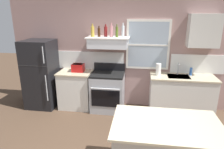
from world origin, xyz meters
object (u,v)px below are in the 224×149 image
Objects in this scene: bottle_rose_pink at (111,31)px; bottle_olive_oil_square at (117,32)px; bottle_champagne_gold_foil at (93,31)px; bottle_brown_stout at (99,32)px; bottle_red_label_wine at (106,31)px; dish_soap_bottle at (191,71)px; paper_towel_roll at (158,69)px; toaster at (78,68)px; bottle_clear_tall at (123,31)px; stove_range at (108,91)px; refrigerator at (41,74)px.

bottle_olive_oil_square is (0.13, -0.02, -0.01)m from bottle_rose_pink.
bottle_brown_stout is at bearing 15.47° from bottle_champagne_gold_foil.
bottle_red_label_wine is 1.54× the size of dish_soap_bottle.
bottle_brown_stout is 0.88× the size of paper_towel_roll.
bottle_brown_stout is at bearing 4.50° from toaster.
bottle_brown_stout is 0.41m from bottle_olive_oil_square.
stove_range is at bearing -168.48° from bottle_clear_tall.
bottle_olive_oil_square is (0.55, 0.01, -0.00)m from bottle_champagne_gold_foil.
toaster is at bearing -175.50° from bottle_brown_stout.
bottle_champagne_gold_foil reaches higher than bottle_olive_oil_square.
bottle_olive_oil_square is (0.26, -0.08, 0.00)m from bottle_red_label_wine.
bottle_olive_oil_square is 1.26m from paper_towel_roll.
refrigerator reaches higher than dish_soap_bottle.
toaster is 1.37m from bottle_clear_tall.
bottle_clear_tall reaches higher than dish_soap_bottle.
toaster is 1.26m from bottle_olive_oil_square.
dish_soap_bottle is (1.68, 0.07, -0.86)m from bottle_olive_oil_square.
bottle_red_label_wine is at bearing 179.77° from dish_soap_bottle.
bottle_rose_pink is 0.98× the size of bottle_clear_tall.
stove_range is 1.45m from bottle_clear_tall.
bottle_red_label_wine is (1.59, 0.17, 1.03)m from refrigerator.
bottle_brown_stout is (0.14, 0.04, -0.02)m from bottle_champagne_gold_foil.
stove_range and dish_soap_bottle have the same top height.
bottle_red_label_wine is at bearing 7.72° from toaster.
bottle_rose_pink is (0.28, -0.00, 0.03)m from bottle_brown_stout.
bottle_red_label_wine is at bearing 17.18° from bottle_champagne_gold_foil.
stove_range is 1.96m from dish_soap_bottle.
refrigerator is at bearing -177.36° from bottle_clear_tall.
bottle_red_label_wine is 1.47m from paper_towel_roll.
dish_soap_bottle is at bearing 7.84° from paper_towel_roll.
stove_range is at bearing -175.82° from dish_soap_bottle.
bottle_brown_stout is (1.44, 0.12, 1.02)m from refrigerator.
bottle_rose_pink is at bearing 170.01° from bottle_olive_oil_square.
refrigerator is at bearing -173.95° from bottle_red_label_wine.
bottle_olive_oil_square reaches higher than bottle_red_label_wine.
bottle_red_label_wine is at bearing 18.81° from bottle_brown_stout.
bottle_rose_pink is (1.72, 0.12, 1.05)m from refrigerator.
bottle_olive_oil_square is at bearing 179.45° from bottle_clear_tall.
refrigerator is 2.25m from bottle_clear_tall.
stove_range is 3.94× the size of bottle_red_label_wine.
bottle_rose_pink is at bearing 4.74° from bottle_champagne_gold_foil.
bottle_champagne_gold_foil is at bearing -179.08° from bottle_clear_tall.
bottle_champagne_gold_foil is 0.92× the size of bottle_clear_tall.
bottle_clear_tall is (1.06, 0.01, 0.87)m from toaster.
bottle_olive_oil_square is at bearing -3.68° from bottle_brown_stout.
bottle_clear_tall is at bearing 177.81° from paper_towel_roll.
stove_range is 4.59× the size of bottle_brown_stout.
bottle_clear_tall is (1.99, 0.09, 1.05)m from refrigerator.
bottle_champagne_gold_foil is (-0.35, 0.06, 1.40)m from stove_range.
toaster is at bearing -172.28° from bottle_red_label_wine.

